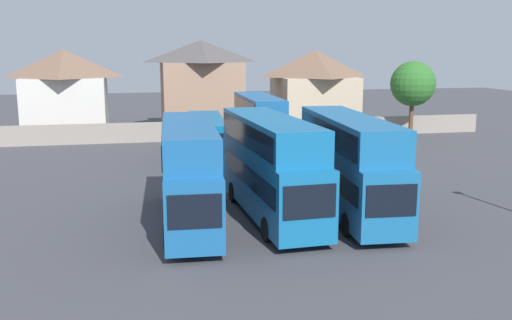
{
  "coord_description": "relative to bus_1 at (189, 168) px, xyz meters",
  "views": [
    {
      "loc": [
        -6.34,
        -27.25,
        8.41
      ],
      "look_at": [
        0.0,
        3.0,
        2.41
      ],
      "focal_mm": 40.08,
      "sensor_mm": 36.0,
      "label": 1
    }
  ],
  "objects": [
    {
      "name": "ground",
      "position": [
        4.0,
        18.3,
        -2.78
      ],
      "size": [
        140.0,
        140.0,
        0.0
      ],
      "primitive_type": "plane",
      "color": "#424247"
    },
    {
      "name": "depot_boundary_wall",
      "position": [
        4.0,
        26.06,
        -1.88
      ],
      "size": [
        56.0,
        0.5,
        1.8
      ],
      "primitive_type": "cube",
      "color": "gray",
      "rests_on": "ground"
    },
    {
      "name": "bus_1",
      "position": [
        0.0,
        0.0,
        0.0
      ],
      "size": [
        2.99,
        11.16,
        4.93
      ],
      "rotation": [
        0.0,
        0.0,
        -1.62
      ],
      "color": "#1A5B99",
      "rests_on": "ground"
    },
    {
      "name": "bus_2",
      "position": [
        4.14,
        0.37,
        0.07
      ],
      "size": [
        3.15,
        11.42,
        5.07
      ],
      "rotation": [
        0.0,
        0.0,
        -1.52
      ],
      "color": "#14649C",
      "rests_on": "ground"
    },
    {
      "name": "bus_3",
      "position": [
        8.26,
        0.3,
        0.06
      ],
      "size": [
        3.27,
        11.9,
        5.04
      ],
      "rotation": [
        0.0,
        0.0,
        -1.64
      ],
      "color": "#19629A",
      "rests_on": "ground"
    },
    {
      "name": "bus_4",
      "position": [
        2.78,
        15.89,
        -0.88
      ],
      "size": [
        3.28,
        10.48,
        3.32
      ],
      "rotation": [
        0.0,
        0.0,
        -1.65
      ],
      "color": "#0E65A0",
      "rests_on": "ground"
    },
    {
      "name": "bus_5",
      "position": [
        6.97,
        16.24,
        -0.04
      ],
      "size": [
        2.65,
        10.36,
        4.86
      ],
      "rotation": [
        0.0,
        0.0,
        -1.59
      ],
      "color": "#1C5D9C",
      "rests_on": "ground"
    },
    {
      "name": "house_terrace_left",
      "position": [
        -9.31,
        33.61,
        1.52
      ],
      "size": [
        8.34,
        7.35,
        8.41
      ],
      "color": "silver",
      "rests_on": "ground"
    },
    {
      "name": "house_terrace_centre",
      "position": [
        4.4,
        33.22,
        1.99
      ],
      "size": [
        8.58,
        7.53,
        9.36
      ],
      "color": "#9E7A60",
      "rests_on": "ground"
    },
    {
      "name": "house_terrace_right",
      "position": [
        17.07,
        34.11,
        1.49
      ],
      "size": [
        8.7,
        8.37,
        8.35
      ],
      "color": "#C6B293",
      "rests_on": "ground"
    },
    {
      "name": "tree_left_of_lot",
      "position": [
        23.79,
        24.06,
        2.35
      ],
      "size": [
        4.31,
        4.31,
        7.31
      ],
      "color": "brown",
      "rests_on": "ground"
    }
  ]
}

